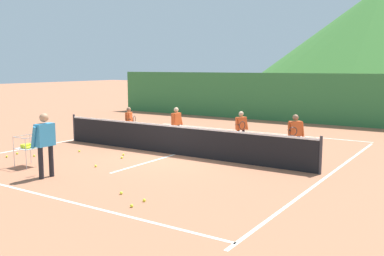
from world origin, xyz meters
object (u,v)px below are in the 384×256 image
at_px(tennis_net, 175,140).
at_px(tennis_ball_7, 96,166).
at_px(instructor, 45,139).
at_px(tennis_ball_5, 7,156).
at_px(tennis_ball_3, 132,206).
at_px(student_0, 129,120).
at_px(tennis_ball_9, 79,151).
at_px(ball_cart, 27,147).
at_px(student_1, 176,121).
at_px(tennis_ball_0, 144,200).
at_px(tennis_ball_10, 121,193).
at_px(student_3, 295,131).
at_px(tennis_ball_11, 123,155).
at_px(student_2, 241,126).
at_px(tennis_ball_4, 17,153).
at_px(tennis_ball_2, 122,158).
at_px(tennis_ball_8, 34,156).

bearing_deg(tennis_net, tennis_ball_7, -107.59).
height_order(instructor, tennis_ball_5, instructor).
xyz_separation_m(tennis_net, tennis_ball_3, (2.41, -4.90, -0.47)).
xyz_separation_m(student_0, tennis_ball_9, (0.34, -2.96, -0.74)).
relative_size(instructor, ball_cart, 1.89).
xyz_separation_m(tennis_ball_3, tennis_ball_5, (-6.64, 1.55, 0.00)).
height_order(ball_cart, tennis_ball_5, ball_cart).
height_order(student_1, tennis_ball_0, student_1).
bearing_deg(tennis_ball_10, tennis_ball_7, 146.96).
bearing_deg(tennis_ball_7, student_3, 46.77).
bearing_deg(tennis_ball_3, student_0, 131.75).
bearing_deg(tennis_ball_7, tennis_ball_11, 104.86).
height_order(student_2, tennis_ball_10, student_2).
xyz_separation_m(tennis_ball_4, tennis_ball_7, (3.52, 0.12, 0.00)).
relative_size(tennis_ball_2, tennis_ball_7, 1.00).
bearing_deg(tennis_ball_2, tennis_ball_0, -41.54).
relative_size(tennis_ball_5, tennis_ball_9, 1.00).
xyz_separation_m(instructor, tennis_ball_2, (0.04, 2.84, -0.99)).
relative_size(tennis_ball_9, tennis_ball_11, 1.00).
xyz_separation_m(student_3, tennis_ball_10, (-1.84, -6.19, -0.79)).
bearing_deg(tennis_net, student_1, 123.95).
distance_m(student_0, tennis_ball_8, 4.37).
bearing_deg(tennis_ball_4, student_3, 31.00).
bearing_deg(tennis_ball_5, tennis_ball_11, 38.07).
height_order(tennis_ball_7, tennis_ball_11, same).
distance_m(tennis_ball_0, tennis_ball_11, 5.03).
height_order(instructor, tennis_ball_7, instructor).
height_order(tennis_ball_3, tennis_ball_8, same).
xyz_separation_m(tennis_ball_4, tennis_ball_8, (0.80, 0.07, 0.00)).
bearing_deg(tennis_ball_8, tennis_ball_10, -16.61).
xyz_separation_m(student_1, ball_cart, (-1.25, -5.71, -0.22)).
bearing_deg(tennis_ball_7, ball_cart, -149.01).
bearing_deg(student_3, tennis_net, -151.77).
distance_m(tennis_ball_3, tennis_ball_5, 6.82).
bearing_deg(tennis_net, tennis_ball_11, -141.01).
height_order(student_0, tennis_ball_11, student_0).
distance_m(student_1, tennis_ball_7, 4.78).
relative_size(student_2, tennis_ball_0, 19.21).
xyz_separation_m(student_2, tennis_ball_8, (-4.82, -5.17, -0.75)).
bearing_deg(tennis_ball_5, tennis_ball_4, 107.94).
height_order(ball_cart, tennis_ball_8, ball_cart).
bearing_deg(student_0, student_1, 12.79).
relative_size(student_0, tennis_ball_5, 18.99).
relative_size(instructor, tennis_ball_7, 25.04).
distance_m(tennis_ball_4, tennis_ball_8, 0.80).
xyz_separation_m(student_2, tennis_ball_10, (0.36, -6.72, -0.75)).
distance_m(tennis_ball_5, tennis_ball_9, 2.28).
distance_m(ball_cart, tennis_ball_8, 1.51).
bearing_deg(tennis_ball_2, student_3, 36.34).
xyz_separation_m(student_3, tennis_ball_11, (-4.75, -2.91, -0.79)).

